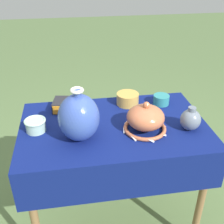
{
  "coord_description": "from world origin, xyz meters",
  "views": [
    {
      "loc": [
        -0.22,
        -1.35,
        1.67
      ],
      "look_at": [
        -0.02,
        -0.06,
        0.91
      ],
      "focal_mm": 45.0,
      "sensor_mm": 36.0,
      "label": 1
    }
  ],
  "objects_px": {
    "jar_round_slate": "(190,119)",
    "mosaic_tile_box": "(63,105)",
    "vase_tall_bulbous": "(79,117)",
    "pot_squat_ochre": "(128,99)",
    "cup_wide_celadon": "(36,125)",
    "vase_dome_bell": "(145,119)",
    "pot_squat_teal": "(161,100)"
  },
  "relations": [
    {
      "from": "jar_round_slate",
      "to": "mosaic_tile_box",
      "type": "bearing_deg",
      "value": 154.32
    },
    {
      "from": "vase_tall_bulbous",
      "to": "jar_round_slate",
      "type": "xyz_separation_m",
      "value": [
        0.61,
        -0.01,
        -0.07
      ]
    },
    {
      "from": "jar_round_slate",
      "to": "pot_squat_ochre",
      "type": "height_order",
      "value": "jar_round_slate"
    },
    {
      "from": "pot_squat_ochre",
      "to": "jar_round_slate",
      "type": "bearing_deg",
      "value": -50.65
    },
    {
      "from": "cup_wide_celadon",
      "to": "pot_squat_ochre",
      "type": "distance_m",
      "value": 0.61
    },
    {
      "from": "vase_dome_bell",
      "to": "pot_squat_ochre",
      "type": "height_order",
      "value": "vase_dome_bell"
    },
    {
      "from": "jar_round_slate",
      "to": "vase_dome_bell",
      "type": "bearing_deg",
      "value": 173.17
    },
    {
      "from": "vase_tall_bulbous",
      "to": "mosaic_tile_box",
      "type": "xyz_separation_m",
      "value": [
        -0.09,
        0.33,
        -0.1
      ]
    },
    {
      "from": "pot_squat_teal",
      "to": "cup_wide_celadon",
      "type": "relative_size",
      "value": 0.86
    },
    {
      "from": "vase_tall_bulbous",
      "to": "jar_round_slate",
      "type": "bearing_deg",
      "value": -0.81
    },
    {
      "from": "mosaic_tile_box",
      "to": "pot_squat_ochre",
      "type": "height_order",
      "value": "pot_squat_ochre"
    },
    {
      "from": "pot_squat_ochre",
      "to": "cup_wide_celadon",
      "type": "bearing_deg",
      "value": -158.4
    },
    {
      "from": "cup_wide_celadon",
      "to": "pot_squat_ochre",
      "type": "xyz_separation_m",
      "value": [
        0.57,
        0.22,
        -0.0
      ]
    },
    {
      "from": "vase_tall_bulbous",
      "to": "pot_squat_ochre",
      "type": "xyz_separation_m",
      "value": [
        0.33,
        0.34,
        -0.09
      ]
    },
    {
      "from": "vase_tall_bulbous",
      "to": "pot_squat_teal",
      "type": "xyz_separation_m",
      "value": [
        0.55,
        0.3,
        -0.1
      ]
    },
    {
      "from": "mosaic_tile_box",
      "to": "jar_round_slate",
      "type": "bearing_deg",
      "value": -15.72
    },
    {
      "from": "vase_dome_bell",
      "to": "cup_wide_celadon",
      "type": "height_order",
      "value": "vase_dome_bell"
    },
    {
      "from": "vase_dome_bell",
      "to": "pot_squat_teal",
      "type": "distance_m",
      "value": 0.34
    },
    {
      "from": "vase_dome_bell",
      "to": "jar_round_slate",
      "type": "height_order",
      "value": "vase_dome_bell"
    },
    {
      "from": "pot_squat_ochre",
      "to": "mosaic_tile_box",
      "type": "bearing_deg",
      "value": -178.7
    },
    {
      "from": "pot_squat_teal",
      "to": "cup_wide_celadon",
      "type": "height_order",
      "value": "cup_wide_celadon"
    },
    {
      "from": "vase_tall_bulbous",
      "to": "pot_squat_teal",
      "type": "bearing_deg",
      "value": 29.1
    },
    {
      "from": "mosaic_tile_box",
      "to": "pot_squat_teal",
      "type": "relative_size",
      "value": 1.51
    },
    {
      "from": "vase_dome_bell",
      "to": "cup_wide_celadon",
      "type": "xyz_separation_m",
      "value": [
        -0.6,
        0.09,
        -0.03
      ]
    },
    {
      "from": "vase_tall_bulbous",
      "to": "pot_squat_teal",
      "type": "relative_size",
      "value": 2.83
    },
    {
      "from": "pot_squat_teal",
      "to": "jar_round_slate",
      "type": "bearing_deg",
      "value": -78.15
    },
    {
      "from": "cup_wide_celadon",
      "to": "pot_squat_ochre",
      "type": "bearing_deg",
      "value": 21.6
    },
    {
      "from": "vase_tall_bulbous",
      "to": "cup_wide_celadon",
      "type": "height_order",
      "value": "vase_tall_bulbous"
    },
    {
      "from": "cup_wide_celadon",
      "to": "mosaic_tile_box",
      "type": "bearing_deg",
      "value": 54.65
    },
    {
      "from": "jar_round_slate",
      "to": "vase_tall_bulbous",
      "type": "bearing_deg",
      "value": 179.19
    },
    {
      "from": "vase_tall_bulbous",
      "to": "jar_round_slate",
      "type": "distance_m",
      "value": 0.62
    },
    {
      "from": "jar_round_slate",
      "to": "cup_wide_celadon",
      "type": "bearing_deg",
      "value": 171.97
    }
  ]
}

